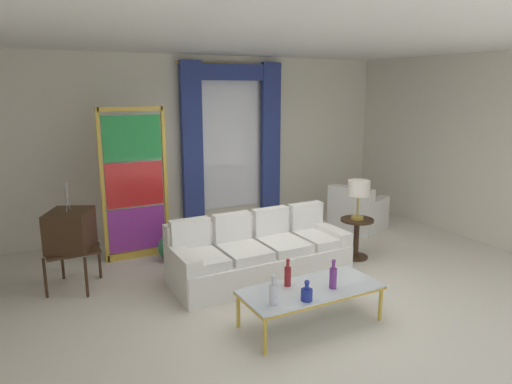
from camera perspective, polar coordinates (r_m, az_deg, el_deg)
The scene contains 17 objects.
ground_plane at distance 6.03m, azimuth 4.75°, elevation -11.40°, with size 16.00×16.00×0.00m, color silver.
wall_rear at distance 8.30m, azimuth -6.51°, elevation 5.99°, with size 8.00×0.12×3.00m, color silver.
wall_right at distance 8.51m, azimuth 24.01°, elevation 5.14°, with size 0.12×7.00×3.00m, color silver.
ceiling_slab at distance 6.22m, azimuth 1.13°, elevation 17.89°, with size 8.00×7.60×0.04m, color white.
curtained_window at distance 8.32m, azimuth -2.92°, elevation 7.74°, with size 2.00×0.17×2.70m.
couch_white_long at distance 6.19m, azimuth 0.19°, elevation -7.63°, with size 2.34×0.93×0.86m.
coffee_table at distance 5.00m, azimuth 6.76°, elevation -11.94°, with size 1.50×0.65×0.41m.
bottle_blue_decanter at distance 4.69m, azimuth 6.25°, elevation -12.29°, with size 0.12×0.12×0.21m.
bottle_crystal_tall at distance 4.97m, azimuth 9.45°, elevation -10.21°, with size 0.08×0.08×0.32m.
bottle_amber_squat at distance 4.57m, azimuth 2.16°, elevation -12.22°, with size 0.08×0.08×0.31m.
bottle_ruby_flask at distance 4.97m, azimuth 3.91°, elevation -10.13°, with size 0.07×0.07×0.30m.
vintage_tv at distance 6.14m, azimuth -21.86°, elevation -4.59°, with size 0.71×0.75×1.35m.
armchair_white at distance 8.39m, azimuth 12.28°, elevation -2.58°, with size 1.07×1.06×0.80m.
stained_glass_divider at distance 6.88m, azimuth -14.64°, elevation 0.55°, with size 0.95×0.05×2.20m.
peacock_figurine at distance 6.76m, azimuth -9.87°, elevation -6.82°, with size 0.44×0.60×0.50m.
round_side_table at distance 6.97m, azimuth 12.23°, elevation -5.16°, with size 0.48×0.48×0.59m.
table_lamp_brass at distance 6.80m, azimuth 12.49°, elevation 0.26°, with size 0.32×0.32×0.57m.
Camera 1 is at (-2.99, -4.62, 2.45)m, focal length 32.57 mm.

